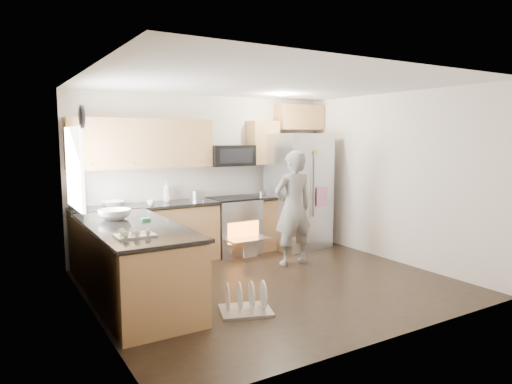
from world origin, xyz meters
TOP-DOWN VIEW (x-y plane):
  - ground at (0.00, 0.00)m, footprint 4.50×4.50m
  - room_shell at (-0.04, 0.02)m, footprint 4.54×4.04m
  - back_cabinet_run at (-0.59, 1.75)m, footprint 4.45×0.64m
  - peninsula at (-1.75, 0.25)m, footprint 0.96×2.36m
  - stove_range at (0.35, 1.69)m, footprint 0.76×0.97m
  - refrigerator at (1.50, 1.45)m, footprint 1.06×0.88m
  - person at (0.78, 0.61)m, footprint 0.66×0.46m
  - dish_rack at (-0.80, -0.70)m, footprint 0.67×0.60m

SIDE VIEW (x-z plane):
  - ground at x=0.00m, z-range 0.00..0.00m
  - dish_rack at x=-0.80m, z-range -0.08..0.27m
  - peninsula at x=-1.75m, z-range -0.06..0.99m
  - stove_range at x=0.35m, z-range -0.22..1.57m
  - person at x=0.78m, z-range 0.00..1.73m
  - back_cabinet_run at x=-0.59m, z-range -0.29..2.21m
  - refrigerator at x=1.50m, z-range 0.00..1.99m
  - room_shell at x=-0.04m, z-range 0.36..2.98m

